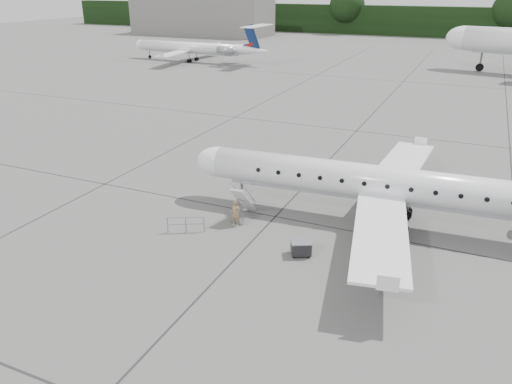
% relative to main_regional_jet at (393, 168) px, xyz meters
% --- Properties ---
extents(ground, '(320.00, 320.00, 0.00)m').
position_rel_main_regional_jet_xyz_m(ground, '(-2.18, -7.12, -3.76)').
color(ground, '#60605E').
rests_on(ground, ground).
extents(treeline, '(260.00, 4.00, 8.00)m').
position_rel_main_regional_jet_xyz_m(treeline, '(-2.18, 122.88, 0.24)').
color(treeline, black).
rests_on(treeline, ground).
extents(terminal_building, '(40.00, 14.00, 10.00)m').
position_rel_main_regional_jet_xyz_m(terminal_building, '(-72.18, 102.88, 1.24)').
color(terminal_building, slate).
rests_on(terminal_building, ground).
extents(main_regional_jet, '(30.62, 22.93, 7.53)m').
position_rel_main_regional_jet_xyz_m(main_regional_jet, '(0.00, 0.00, 0.00)').
color(main_regional_jet, white).
rests_on(main_regional_jet, ground).
extents(airstair, '(0.99, 2.38, 2.36)m').
position_rel_main_regional_jet_xyz_m(airstair, '(-8.69, -2.81, -2.58)').
color(airstair, white).
rests_on(airstair, ground).
extents(passenger, '(0.65, 0.46, 1.70)m').
position_rel_main_regional_jet_xyz_m(passenger, '(-8.61, -4.13, -2.92)').
color(passenger, '#8E704D').
rests_on(passenger, ground).
extents(safety_railing, '(2.00, 1.07, 1.00)m').
position_rel_main_regional_jet_xyz_m(safety_railing, '(-10.99, -6.13, -3.26)').
color(safety_railing, gray).
rests_on(safety_railing, ground).
extents(baggage_cart, '(1.36, 1.27, 0.94)m').
position_rel_main_regional_jet_xyz_m(baggage_cart, '(-3.69, -5.88, -3.29)').
color(baggage_cart, black).
rests_on(baggage_cart, ground).
extents(bg_regional_left, '(27.96, 20.52, 7.18)m').
position_rel_main_regional_jet_xyz_m(bg_regional_left, '(-48.01, 55.35, -0.17)').
color(bg_regional_left, white).
rests_on(bg_regional_left, ground).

